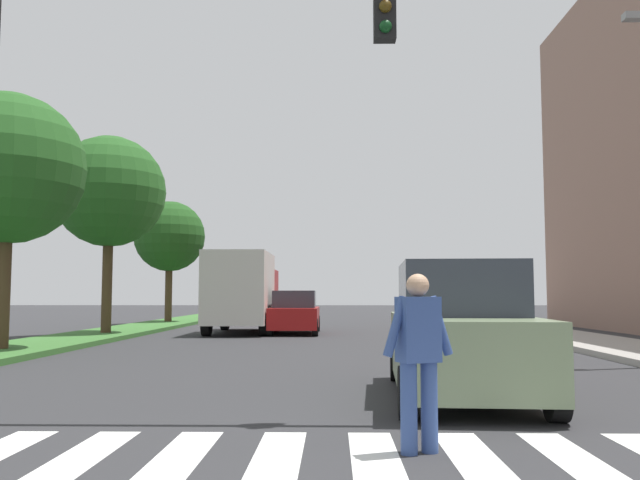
{
  "coord_description": "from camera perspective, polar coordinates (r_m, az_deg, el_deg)",
  "views": [
    {
      "loc": [
        0.52,
        0.84,
        1.49
      ],
      "look_at": [
        0.17,
        18.44,
        2.94
      ],
      "focal_mm": 37.47,
      "sensor_mm": 36.0,
      "label": 1
    }
  ],
  "objects": [
    {
      "name": "ground_plane",
      "position": [
        29.2,
        0.12,
        -7.65
      ],
      "size": [
        140.0,
        140.0,
        0.0
      ],
      "primitive_type": "plane",
      "color": "#2D2D30"
    },
    {
      "name": "crosswalk",
      "position": [
        6.45,
        -3.68,
        -18.0
      ],
      "size": [
        7.65,
        2.2,
        0.01
      ],
      "color": "silver",
      "rests_on": "ground_plane"
    },
    {
      "name": "median_strip",
      "position": [
        28.44,
        -16.01,
        -7.39
      ],
      "size": [
        2.72,
        64.0,
        0.15
      ],
      "primitive_type": "cube",
      "color": "#386B2D",
      "rests_on": "ground_plane"
    },
    {
      "name": "tree_mid",
      "position": [
        18.99,
        -25.12,
        5.52
      ],
      "size": [
        3.9,
        3.9,
        6.54
      ],
      "color": "#4C3823",
      "rests_on": "median_strip"
    },
    {
      "name": "tree_far",
      "position": [
        25.52,
        -17.54,
        3.93
      ],
      "size": [
        4.04,
        4.04,
        7.13
      ],
      "color": "#4C3823",
      "rests_on": "median_strip"
    },
    {
      "name": "tree_distant",
      "position": [
        35.26,
        -12.73,
        0.28
      ],
      "size": [
        3.62,
        3.62,
        6.18
      ],
      "color": "#4C3823",
      "rests_on": "median_strip"
    },
    {
      "name": "sidewalk_right",
      "position": [
        28.29,
        17.28,
        -7.38
      ],
      "size": [
        3.0,
        64.0,
        0.15
      ],
      "primitive_type": "cube",
      "color": "#9E9991",
      "rests_on": "ground_plane"
    },
    {
      "name": "pedestrian_performer",
      "position": [
        6.5,
        8.41,
        -9.55
      ],
      "size": [
        0.72,
        0.36,
        1.69
      ],
      "color": "#334C8C",
      "rests_on": "ground_plane"
    },
    {
      "name": "suv_crossing",
      "position": [
        10.16,
        11.84,
        -7.76
      ],
      "size": [
        2.22,
        4.71,
        1.97
      ],
      "color": "gray",
      "rests_on": "ground_plane"
    },
    {
      "name": "sedan_midblock",
      "position": [
        25.96,
        -2.16,
        -6.31
      ],
      "size": [
        1.88,
        4.26,
        1.66
      ],
      "color": "maroon",
      "rests_on": "ground_plane"
    },
    {
      "name": "truck_box_delivery",
      "position": [
        26.61,
        -6.62,
        -4.38
      ],
      "size": [
        2.4,
        6.2,
        3.1
      ],
      "color": "maroon",
      "rests_on": "ground_plane"
    }
  ]
}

